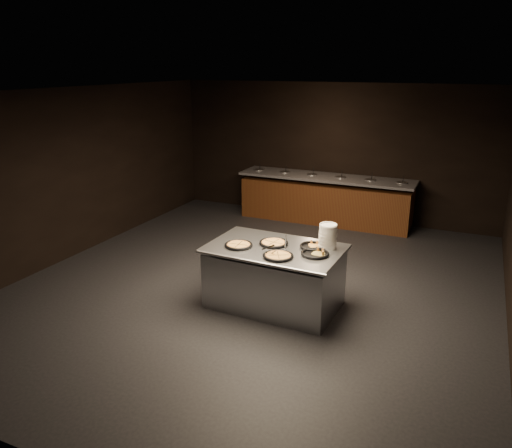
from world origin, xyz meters
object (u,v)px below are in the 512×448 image
at_px(plate_stack, 328,236).
at_px(pan_veggie_whole, 239,245).
at_px(pan_cheese_whole, 274,243).
at_px(serving_counter, 275,277).

xyz_separation_m(plate_stack, pan_veggie_whole, (-1.13, -0.44, -0.15)).
xyz_separation_m(pan_veggie_whole, pan_cheese_whole, (0.41, 0.28, 0.00)).
bearing_deg(pan_veggie_whole, plate_stack, 21.12).
bearing_deg(plate_stack, pan_veggie_whole, -158.88).
distance_m(serving_counter, plate_stack, 0.95).
distance_m(pan_veggie_whole, pan_cheese_whole, 0.49).
bearing_deg(pan_veggie_whole, pan_cheese_whole, 34.28).
xyz_separation_m(serving_counter, plate_stack, (0.67, 0.26, 0.62)).
bearing_deg(plate_stack, pan_cheese_whole, -167.62).
relative_size(serving_counter, pan_cheese_whole, 4.60).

